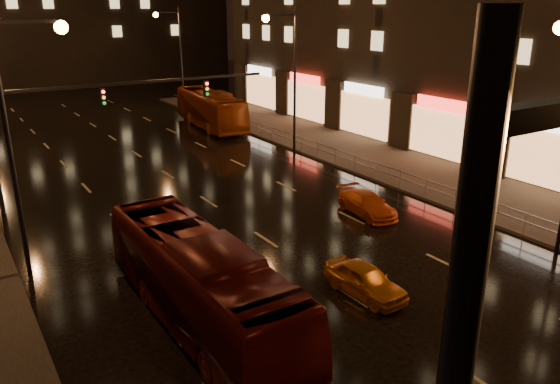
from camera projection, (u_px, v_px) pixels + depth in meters
name	position (u px, v px, depth m)	size (l,w,h in m)	color
ground	(180.00, 183.00, 32.69)	(140.00, 140.00, 0.00)	black
sidewalk_right	(404.00, 167.00, 35.52)	(7.00, 70.00, 0.15)	#38332D
traffic_signal	(84.00, 113.00, 28.60)	(15.31, 0.32, 6.20)	black
railing_right	(336.00, 152.00, 35.98)	(0.05, 56.00, 1.00)	#99999E
bus_red	(200.00, 281.00, 17.77)	(2.55, 10.88, 3.03)	#520D0B
bus_curb	(210.00, 109.00, 47.44)	(2.64, 11.28, 3.14)	#A04010
taxi_near	(365.00, 280.00, 19.81)	(1.38, 3.43, 1.17)	orange
taxi_far	(367.00, 204.00, 27.55)	(1.57, 3.86, 1.12)	#E85C15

